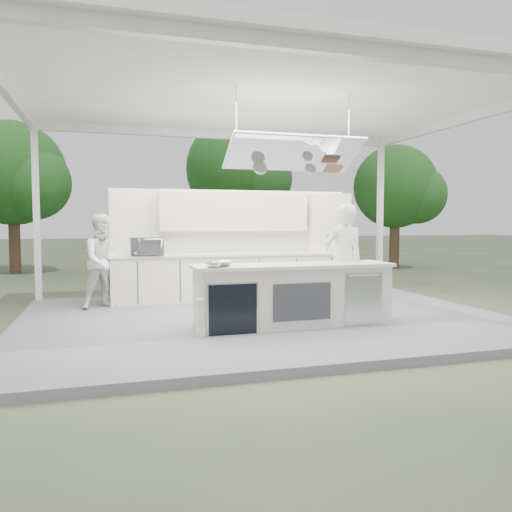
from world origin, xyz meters
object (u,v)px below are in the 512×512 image
object	(u,v)px
head_chef	(343,262)
sous_chef	(104,261)
back_counter	(236,276)
demo_island	(292,295)

from	to	relation	value
head_chef	sous_chef	size ratio (longest dim) A/B	1.08
back_counter	sous_chef	size ratio (longest dim) A/B	2.92
demo_island	head_chef	world-z (taller)	head_chef
demo_island	head_chef	bearing A→B (deg)	12.45
demo_island	sous_chef	world-z (taller)	sous_chef
demo_island	sous_chef	size ratio (longest dim) A/B	1.79
back_counter	head_chef	bearing A→B (deg)	-66.40
head_chef	demo_island	bearing A→B (deg)	10.34
demo_island	back_counter	distance (m)	2.82
head_chef	back_counter	bearing A→B (deg)	-68.52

